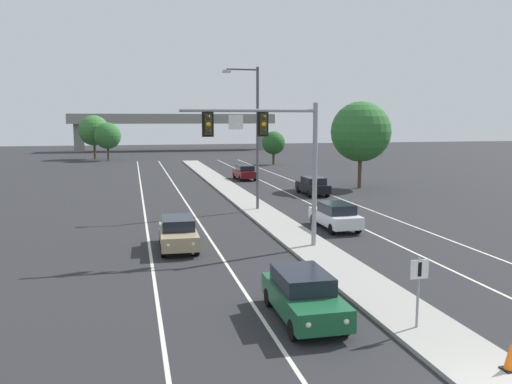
{
  "coord_description": "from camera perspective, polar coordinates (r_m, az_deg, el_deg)",
  "views": [
    {
      "loc": [
        -8.71,
        -9.66,
        6.53
      ],
      "look_at": [
        -3.2,
        13.9,
        3.2
      ],
      "focal_mm": 37.13,
      "sensor_mm": 36.0,
      "label": 1
    }
  ],
  "objects": [
    {
      "name": "car_receding_white",
      "position": [
        32.04,
        8.55,
        -2.52
      ],
      "size": [
        1.88,
        4.49,
        1.58
      ],
      "color": "silver",
      "rests_on": "ground"
    },
    {
      "name": "tree_far_left_a",
      "position": [
        87.51,
        -15.7,
        5.85
      ],
      "size": [
        4.18,
        4.18,
        6.05
      ],
      "color": "#4C3823",
      "rests_on": "ground"
    },
    {
      "name": "lane_stripe_receding_center",
      "position": [
        37.73,
        7.87,
        -2.2
      ],
      "size": [
        0.14,
        100.0,
        0.01
      ],
      "primitive_type": "cube",
      "color": "silver",
      "rests_on": "ground"
    },
    {
      "name": "traffic_cone_median_nose",
      "position": [
        15.58,
        25.67,
        -15.71
      ],
      "size": [
        0.36,
        0.36,
        0.74
      ],
      "color": "black",
      "rests_on": "median_island"
    },
    {
      "name": "overpass_bridge",
      "position": [
        113.49,
        -8.83,
        7.36
      ],
      "size": [
        42.4,
        6.4,
        7.65
      ],
      "color": "gray",
      "rests_on": "ground"
    },
    {
      "name": "car_receding_darkred",
      "position": [
        57.68,
        -1.24,
        2.15
      ],
      "size": [
        1.91,
        4.51,
        1.58
      ],
      "color": "#5B0F14",
      "rests_on": "ground"
    },
    {
      "name": "median_sign_post",
      "position": [
        17.14,
        17.12,
        -9.28
      ],
      "size": [
        0.6,
        0.1,
        2.2
      ],
      "color": "gray",
      "rests_on": "median_island"
    },
    {
      "name": "edge_stripe_right",
      "position": [
        39.03,
        12.4,
        -1.97
      ],
      "size": [
        0.14,
        100.0,
        0.01
      ],
      "primitive_type": "cube",
      "color": "silver",
      "rests_on": "ground"
    },
    {
      "name": "overhead_signal_mast",
      "position": [
        26.01,
        1.88,
        5.15
      ],
      "size": [
        6.84,
        0.44,
        7.2
      ],
      "color": "gray",
      "rests_on": "median_island"
    },
    {
      "name": "car_oncoming_green",
      "position": [
        17.73,
        5.13,
        -10.98
      ],
      "size": [
        1.84,
        4.48,
        1.58
      ],
      "color": "#195633",
      "rests_on": "ground"
    },
    {
      "name": "car_receding_black",
      "position": [
        46.25,
        6.14,
        0.7
      ],
      "size": [
        1.83,
        4.48,
        1.58
      ],
      "color": "black",
      "rests_on": "ground"
    },
    {
      "name": "street_lamp_median",
      "position": [
        37.55,
        -0.16,
        6.71
      ],
      "size": [
        2.58,
        0.28,
        10.0
      ],
      "color": "#4C4C51",
      "rests_on": "median_island"
    },
    {
      "name": "lane_stripe_oncoming_center",
      "position": [
        35.5,
        -6.46,
        -2.81
      ],
      "size": [
        0.14,
        100.0,
        0.01
      ],
      "primitive_type": "cube",
      "color": "silver",
      "rests_on": "ground"
    },
    {
      "name": "median_island",
      "position": [
        29.71,
        4.23,
        -4.73
      ],
      "size": [
        2.4,
        110.0,
        0.15
      ],
      "primitive_type": "cube",
      "color": "#9E9B93",
      "rests_on": "ground"
    },
    {
      "name": "car_oncoming_tan",
      "position": [
        27.21,
        -8.4,
        -4.37
      ],
      "size": [
        1.91,
        4.51,
        1.58
      ],
      "color": "tan",
      "rests_on": "ground"
    },
    {
      "name": "edge_stripe_left",
      "position": [
        35.28,
        -11.8,
        -2.99
      ],
      "size": [
        0.14,
        100.0,
        0.01
      ],
      "primitive_type": "cube",
      "color": "silver",
      "rests_on": "ground"
    },
    {
      "name": "tree_far_right_b",
      "position": [
        76.9,
        1.9,
        5.31
      ],
      "size": [
        3.34,
        3.34,
        4.83
      ],
      "color": "#4C3823",
      "rests_on": "ground"
    },
    {
      "name": "tree_far_right_a",
      "position": [
        51.19,
        11.22,
        6.39
      ],
      "size": [
        5.68,
        5.68,
        8.22
      ],
      "color": "#4C3823",
      "rests_on": "ground"
    },
    {
      "name": "tree_far_left_b",
      "position": [
        91.48,
        -17.07,
        6.35
      ],
      "size": [
        4.99,
        4.99,
        7.22
      ],
      "color": "#4C3823",
      "rests_on": "ground"
    }
  ]
}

